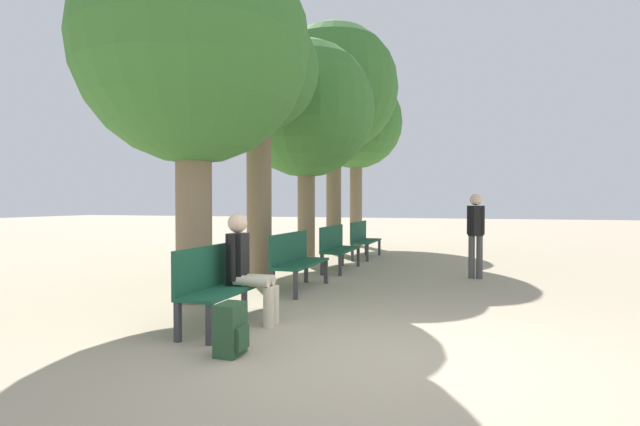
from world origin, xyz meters
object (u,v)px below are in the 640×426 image
bench_row_0 (222,280)px  tree_row_2 (306,110)px  bench_row_3 (363,237)px  tree_row_0 (193,50)px  pedestrian_near (476,230)px  bench_row_2 (337,245)px  tree_row_3 (334,90)px  tree_row_1 (259,77)px  person_seated (247,265)px  tree_row_4 (356,124)px  backpack (231,330)px  bench_row_1 (296,257)px

bench_row_0 → tree_row_2: bearing=100.0°
bench_row_3 → tree_row_0: (-1.06, -6.21, 3.05)m
tree_row_2 → pedestrian_near: 4.86m
bench_row_2 → tree_row_3: (-1.06, 3.40, 4.03)m
bench_row_2 → pedestrian_near: size_ratio=1.01×
tree_row_1 → tree_row_2: 2.64m
person_seated → pedestrian_near: 5.10m
tree_row_0 → person_seated: tree_row_0 is taller
tree_row_1 → tree_row_3: 5.02m
bench_row_0 → tree_row_4: size_ratio=0.29×
bench_row_2 → backpack: bearing=-83.8°
tree_row_1 → tree_row_4: (0.00, 7.59, 0.28)m
tree_row_2 → person_seated: bearing=-77.4°
tree_row_1 → backpack: tree_row_1 is taller
tree_row_1 → pedestrian_near: bearing=18.3°
backpack → person_seated: bearing=109.3°
bench_row_3 → tree_row_4: (-1.06, 3.59, 3.48)m
bench_row_3 → pedestrian_near: bearing=-44.6°
tree_row_4 → tree_row_0: bearing=-90.0°
bench_row_1 → tree_row_1: bearing=140.1°
bench_row_2 → tree_row_3: bearing=107.3°
bench_row_0 → tree_row_0: (-1.06, 1.11, 3.05)m
tree_row_0 → tree_row_3: 7.23m
bench_row_2 → bench_row_3: 2.44m
bench_row_0 → tree_row_1: 4.73m
bench_row_1 → tree_row_4: tree_row_4 is taller
bench_row_2 → tree_row_4: bearing=99.9°
person_seated → pedestrian_near: (2.53, 4.42, 0.22)m
tree_row_2 → tree_row_4: 4.97m
person_seated → backpack: (0.40, -1.15, -0.45)m
pedestrian_near → tree_row_3: bearing=136.0°
tree_row_0 → tree_row_1: bearing=90.0°
tree_row_2 → pedestrian_near: (3.82, -1.37, -2.67)m
backpack → tree_row_2: bearing=103.7°
bench_row_0 → tree_row_0: size_ratio=0.30×
bench_row_2 → tree_row_2: 3.40m
bench_row_3 → tree_row_1: size_ratio=0.32×
bench_row_2 → bench_row_3: same height
tree_row_1 → tree_row_3: (0.00, 4.95, 0.84)m
person_seated → tree_row_0: bearing=143.9°
bench_row_0 → tree_row_3: bearing=97.3°
bench_row_3 → tree_row_4: 5.11m
bench_row_3 → person_seated: bearing=-88.1°
bench_row_1 → tree_row_4: (-1.06, 8.47, 3.48)m
pedestrian_near → bench_row_1: bearing=-142.2°
bench_row_2 → tree_row_2: tree_row_2 is taller
bench_row_0 → tree_row_1: (-1.06, 3.32, 3.19)m
bench_row_1 → pedestrian_near: bearing=37.8°
bench_row_2 → bench_row_1: bearing=-90.0°
bench_row_0 → backpack: bench_row_0 is taller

